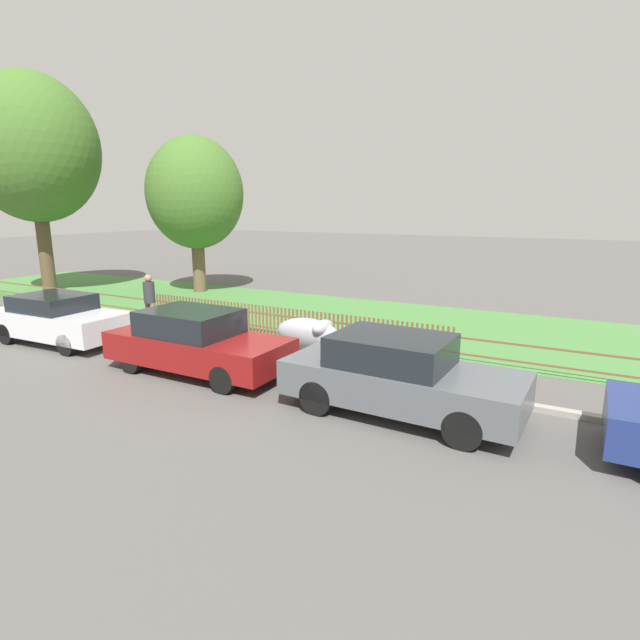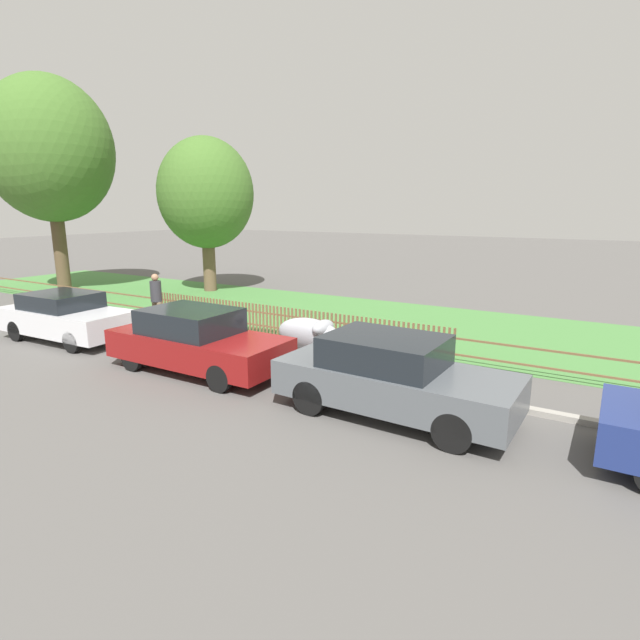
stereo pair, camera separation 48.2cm
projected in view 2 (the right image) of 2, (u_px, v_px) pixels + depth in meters
ground_plane at (228, 356)px, 13.21m from camera, size 120.00×120.00×0.00m
kerb_stone at (230, 353)px, 13.28m from camera, size 40.12×0.20×0.12m
grass_strip at (337, 315)px, 18.18m from camera, size 40.12×7.15×0.01m
park_fence at (280, 322)px, 15.10m from camera, size 40.12×0.05×0.94m
parked_car_silver_hatchback at (66, 316)px, 14.68m from camera, size 4.20×1.93×1.41m
parked_car_black_saloon at (196, 340)px, 11.91m from camera, size 4.48×1.82×1.50m
parked_car_navy_estate at (392, 376)px, 9.31m from camera, size 4.51×1.94×1.53m
covered_motorcycle at (310, 334)px, 12.94m from camera, size 1.98×0.83×1.06m
tree_nearest_kerb at (49, 150)px, 22.49m from camera, size 5.59×5.59×9.62m
tree_behind_motorcycle at (206, 194)px, 22.66m from camera, size 4.33×4.33×6.98m
pedestrian_near_fence at (156, 297)px, 16.25m from camera, size 0.41×0.38×1.76m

